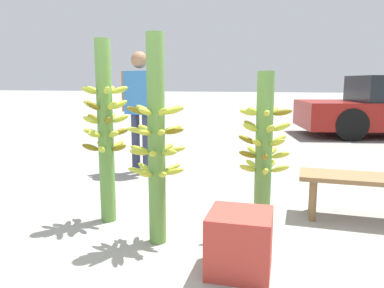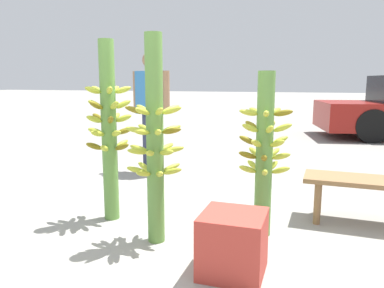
# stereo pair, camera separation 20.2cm
# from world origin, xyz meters

# --- Properties ---
(ground_plane) EXTENTS (80.00, 80.00, 0.00)m
(ground_plane) POSITION_xyz_m (0.00, 0.00, 0.00)
(ground_plane) COLOR gray
(banana_stalk_left) EXTENTS (0.42, 0.42, 1.58)m
(banana_stalk_left) POSITION_xyz_m (-0.67, 0.43, 0.82)
(banana_stalk_left) COLOR #5B8C3D
(banana_stalk_left) RESTS_ON ground_plane
(banana_stalk_center) EXTENTS (0.44, 0.44, 1.58)m
(banana_stalk_center) POSITION_xyz_m (-0.09, 0.11, 0.79)
(banana_stalk_center) COLOR #5B8C3D
(banana_stalk_center) RESTS_ON ground_plane
(banana_stalk_right) EXTENTS (0.43, 0.42, 1.31)m
(banana_stalk_right) POSITION_xyz_m (0.68, 0.49, 0.68)
(banana_stalk_right) COLOR #5B8C3D
(banana_stalk_right) RESTS_ON ground_plane
(vendor_person) EXTENTS (0.60, 0.28, 1.61)m
(vendor_person) POSITION_xyz_m (-1.04, 2.15, 0.96)
(vendor_person) COLOR #2D334C
(vendor_person) RESTS_ON ground_plane
(produce_crate) EXTENTS (0.40, 0.40, 0.40)m
(produce_crate) POSITION_xyz_m (0.58, -0.19, 0.20)
(produce_crate) COLOR #B2382D
(produce_crate) RESTS_ON ground_plane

